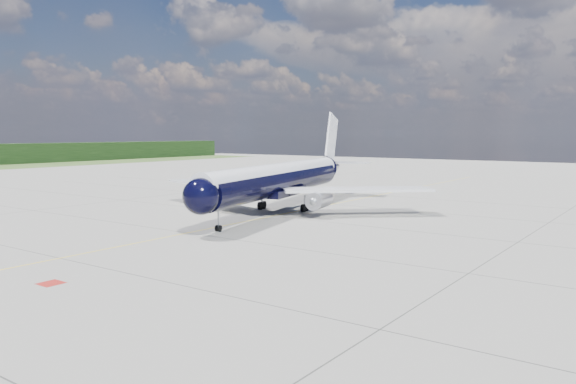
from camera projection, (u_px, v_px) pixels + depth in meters
name	position (u px, v px, depth m)	size (l,w,h in m)	color
ground	(295.00, 212.00, 76.02)	(320.00, 320.00, 0.00)	gray
taxiway_centerline	(272.00, 216.00, 71.97)	(0.16, 160.00, 0.01)	yellow
red_marking	(51.00, 283.00, 39.71)	(1.60, 1.60, 0.01)	maroon
main_airliner	(283.00, 179.00, 76.66)	(39.23, 48.46, 14.16)	black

